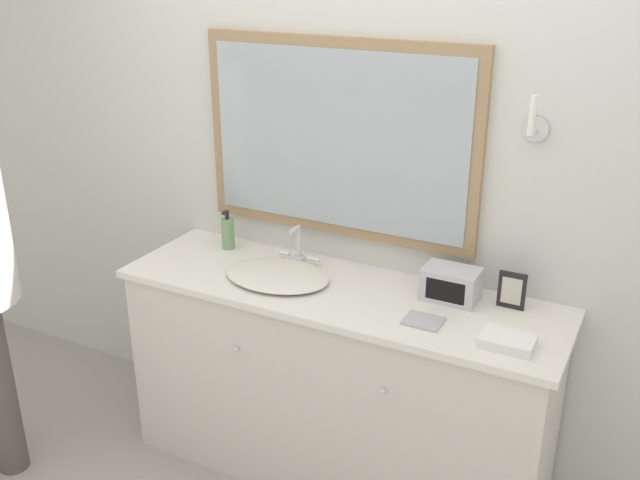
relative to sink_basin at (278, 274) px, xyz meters
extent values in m
cube|color=silver|center=(0.27, 0.33, 0.35)|extent=(8.00, 0.06, 2.55)
cube|color=#997A56|center=(0.13, 0.28, 0.53)|extent=(1.23, 0.04, 0.83)
cube|color=#9EA8B2|center=(0.13, 0.26, 0.53)|extent=(1.14, 0.01, 0.74)
cylinder|color=silver|center=(0.92, 0.29, 0.65)|extent=(0.09, 0.01, 0.09)
cylinder|color=silver|center=(0.92, 0.24, 0.65)|extent=(0.02, 0.10, 0.02)
cylinder|color=white|center=(0.92, 0.19, 0.72)|extent=(0.02, 0.02, 0.14)
cube|color=beige|center=(0.27, 0.02, -0.49)|extent=(1.78, 0.53, 0.88)
cube|color=silver|center=(0.27, 0.02, -0.03)|extent=(1.84, 0.56, 0.03)
sphere|color=silver|center=(-0.06, -0.25, -0.24)|extent=(0.02, 0.02, 0.02)
sphere|color=silver|center=(0.59, -0.25, -0.24)|extent=(0.02, 0.02, 0.02)
ellipsoid|color=silver|center=(0.00, -0.01, 0.00)|extent=(0.45, 0.34, 0.03)
cylinder|color=silver|center=(0.00, 0.18, 0.00)|extent=(0.06, 0.06, 0.03)
cylinder|color=silver|center=(0.00, 0.18, 0.08)|extent=(0.02, 0.02, 0.14)
cylinder|color=silver|center=(0.00, 0.15, 0.15)|extent=(0.02, 0.07, 0.02)
cylinder|color=white|center=(-0.07, 0.18, 0.01)|extent=(0.06, 0.02, 0.02)
cylinder|color=white|center=(0.08, 0.18, 0.01)|extent=(0.05, 0.02, 0.02)
cylinder|color=#709966|center=(-0.37, 0.17, 0.05)|extent=(0.06, 0.06, 0.14)
cylinder|color=black|center=(-0.37, 0.17, 0.14)|extent=(0.02, 0.02, 0.04)
cube|color=black|center=(-0.37, 0.16, 0.16)|extent=(0.02, 0.03, 0.01)
cube|color=#BCBCC1|center=(0.70, 0.15, 0.05)|extent=(0.21, 0.14, 0.13)
cube|color=black|center=(0.70, 0.08, 0.05)|extent=(0.15, 0.01, 0.09)
cube|color=black|center=(0.92, 0.18, 0.05)|extent=(0.10, 0.01, 0.15)
cube|color=beige|center=(0.92, 0.17, 0.05)|extent=(0.08, 0.00, 0.11)
cube|color=white|center=(0.98, -0.10, 0.00)|extent=(0.18, 0.13, 0.04)
cube|color=#ADADB2|center=(0.67, -0.08, -0.01)|extent=(0.14, 0.12, 0.01)
cylinder|color=#514C47|center=(-1.04, -0.63, -0.52)|extent=(0.13, 0.13, 0.82)
camera|label=1|loc=(1.39, -2.31, 1.26)|focal=40.00mm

